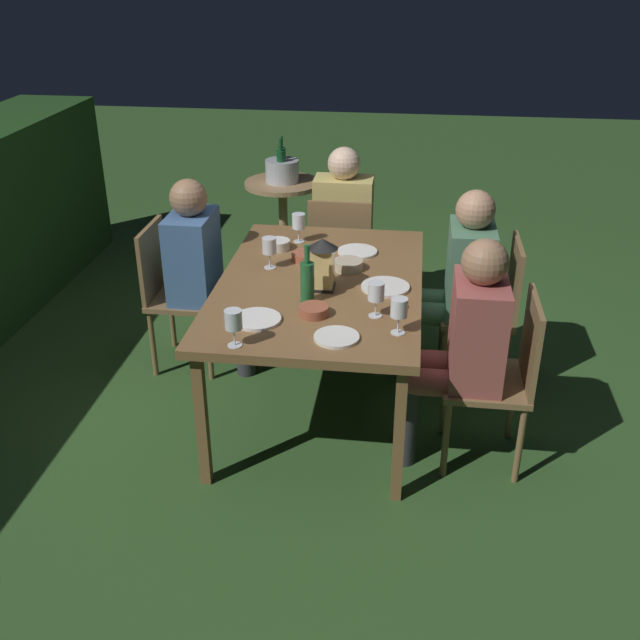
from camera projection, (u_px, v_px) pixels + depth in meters
ground_plane at (320, 403)px, 4.12m from camera, size 16.00×16.00×0.00m
dining_table at (320, 291)px, 3.80m from camera, size 1.61×1.04×0.75m
chair_side_left_a at (501, 373)px, 3.47m from camera, size 0.42×0.40×0.87m
person_in_rust at (462, 342)px, 3.42m from camera, size 0.38×0.47×1.15m
chair_head_far at (341, 253)px, 4.82m from camera, size 0.40×0.42×0.87m
person_in_mustard at (344, 221)px, 4.93m from camera, size 0.48×0.38×1.15m
chair_side_left_b at (490, 307)px, 4.11m from camera, size 0.42×0.40×0.87m
person_in_green at (457, 280)px, 4.06m from camera, size 0.38×0.47×1.15m
chair_side_right_b at (174, 289)px, 4.32m from camera, size 0.42×0.40×0.87m
person_in_blue at (205, 267)px, 4.23m from camera, size 0.38×0.47×1.15m
lantern_centerpiece at (323, 261)px, 3.63m from camera, size 0.15×0.15×0.27m
green_bottle_on_table at (307, 281)px, 3.51m from camera, size 0.07×0.07×0.29m
wine_glass_a at (269, 247)px, 3.88m from camera, size 0.08×0.08×0.17m
wine_glass_b at (399, 309)px, 3.22m from camera, size 0.08×0.08×0.17m
wine_glass_c at (233, 321)px, 3.11m from camera, size 0.08×0.08×0.17m
wine_glass_d at (376, 293)px, 3.37m from camera, size 0.08×0.08×0.17m
wine_glass_e at (299, 223)px, 4.22m from camera, size 0.08×0.08×0.17m
plate_a at (337, 337)px, 3.22m from camera, size 0.20×0.20×0.01m
plate_b at (357, 252)px, 4.12m from camera, size 0.22×0.22×0.01m
plate_c at (257, 319)px, 3.37m from camera, size 0.23×0.23×0.01m
plate_d at (385, 287)px, 3.69m from camera, size 0.24×0.24×0.01m
bowl_olives at (305, 256)px, 4.02m from camera, size 0.15×0.15×0.04m
bowl_bread at (314, 310)px, 3.42m from camera, size 0.14×0.14×0.05m
bowl_salad at (348, 265)px, 3.90m from camera, size 0.16×0.16×0.05m
bowl_dip at (278, 244)px, 4.16m from camera, size 0.14×0.14×0.05m
side_table at (283, 208)px, 5.82m from camera, size 0.59×0.59×0.64m
ice_bucket at (282, 169)px, 5.68m from camera, size 0.26×0.26×0.34m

